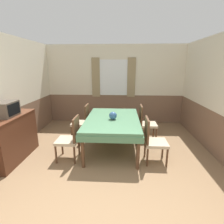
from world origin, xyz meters
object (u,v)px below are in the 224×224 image
Objects in this scene: chair_left_far at (83,121)px; tv at (7,109)px; chair_right_far at (145,122)px; sideboard at (12,138)px; chair_right_near at (153,139)px; chair_left_near at (71,137)px; dining_table at (113,122)px; vase at (113,116)px.

tv is at bearing 135.41° from chair_left_far.
chair_right_far is 3.14m from sideboard.
chair_left_far is 0.72× the size of sideboard.
chair_right_near and chair_left_near have the same top height.
dining_table is at bearing -123.95° from chair_right_near.
chair_right_near is at bearing 0.00° from chair_right_far.
chair_right_far is at bearing 22.94° from tv.
sideboard is 2.83× the size of tv.
dining_table is 2.08× the size of chair_left_near.
sideboard is 0.62m from tv.
vase is (0.86, 0.48, 0.35)m from chair_left_near.
sideboard is at bearing 93.64° from chair_left_near.
dining_table is 2.20m from tv.
dining_table is at bearing 17.76° from tv.
dining_table is 0.21m from vase.
dining_table is at bearing -56.05° from chair_left_near.
tv is at bearing -162.24° from dining_table.
tv is at bearing -164.63° from vase.
chair_right_near reaches higher than dining_table.
vase is at bearing -51.62° from chair_right_far.
chair_left_near is 0.72× the size of sideboard.
chair_left_near is (-0.84, -0.57, -0.16)m from dining_table.
chair_left_near is 5.24× the size of vase.
chair_left_near is at bearing -146.05° from dining_table.
tv is at bearing 94.22° from chair_left_near.
chair_left_far is at bearing 142.49° from vase.
chair_left_far is 1.13m from vase.
chair_left_far and chair_left_near have the same top height.
sideboard is at bearing -162.58° from dining_table.
chair_right_near is (0.00, -1.14, 0.00)m from chair_right_far.
chair_left_near is at bearing -56.05° from chair_right_far.
tv is (-1.21, -1.23, 0.61)m from chair_left_far.
sideboard reaches higher than chair_left_far.
dining_table is 1.51× the size of sideboard.
chair_left_near is at bearing -90.00° from chair_right_near.
chair_right_far is 1.00× the size of chair_left_far.
chair_right_far is 3.20m from tv.
chair_right_near is 1.02m from vase.
chair_left_near reaches higher than vase.
chair_right_near reaches higher than vase.
chair_right_far reaches higher than dining_table.
chair_left_near is 1.36m from tv.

